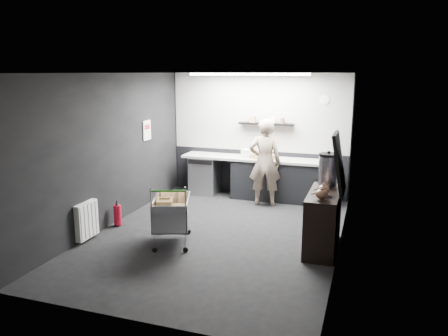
% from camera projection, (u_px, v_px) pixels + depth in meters
% --- Properties ---
extents(floor, '(5.50, 5.50, 0.00)m').
position_uv_depth(floor, '(217.00, 235.00, 7.42)').
color(floor, black).
rests_on(floor, ground).
extents(ceiling, '(5.50, 5.50, 0.00)m').
position_uv_depth(ceiling, '(217.00, 73.00, 6.83)').
color(ceiling, silver).
rests_on(ceiling, wall_back).
extents(wall_back, '(5.50, 0.00, 5.50)m').
position_uv_depth(wall_back, '(258.00, 135.00, 9.67)').
color(wall_back, black).
rests_on(wall_back, floor).
extents(wall_front, '(5.50, 0.00, 5.50)m').
position_uv_depth(wall_front, '(129.00, 205.00, 4.58)').
color(wall_front, black).
rests_on(wall_front, floor).
extents(wall_left, '(0.00, 5.50, 5.50)m').
position_uv_depth(wall_left, '(111.00, 151.00, 7.75)').
color(wall_left, black).
rests_on(wall_left, floor).
extents(wall_right, '(0.00, 5.50, 5.50)m').
position_uv_depth(wall_right, '(343.00, 166.00, 6.50)').
color(wall_right, black).
rests_on(wall_right, floor).
extents(kitchen_wall_panel, '(3.95, 0.02, 1.70)m').
position_uv_depth(kitchen_wall_panel, '(259.00, 112.00, 9.54)').
color(kitchen_wall_panel, '#B0B0AB').
rests_on(kitchen_wall_panel, wall_back).
extents(dado_panel, '(3.95, 0.02, 1.00)m').
position_uv_depth(dado_panel, '(257.00, 172.00, 9.83)').
color(dado_panel, black).
rests_on(dado_panel, wall_back).
extents(floating_shelf, '(1.20, 0.22, 0.04)m').
position_uv_depth(floating_shelf, '(266.00, 124.00, 9.43)').
color(floating_shelf, black).
rests_on(floating_shelf, wall_back).
extents(wall_clock, '(0.20, 0.03, 0.20)m').
position_uv_depth(wall_clock, '(324.00, 100.00, 9.03)').
color(wall_clock, white).
rests_on(wall_clock, wall_back).
extents(poster, '(0.02, 0.30, 0.40)m').
position_uv_depth(poster, '(147.00, 130.00, 8.90)').
color(poster, white).
rests_on(poster, wall_left).
extents(poster_red_band, '(0.02, 0.22, 0.10)m').
position_uv_depth(poster_red_band, '(147.00, 127.00, 8.89)').
color(poster_red_band, '#BA1732').
rests_on(poster_red_band, poster).
extents(radiator, '(0.10, 0.50, 0.60)m').
position_uv_depth(radiator, '(87.00, 220.00, 7.11)').
color(radiator, white).
rests_on(radiator, wall_left).
extents(ceiling_strip, '(2.40, 0.20, 0.04)m').
position_uv_depth(ceiling_strip, '(248.00, 74.00, 8.55)').
color(ceiling_strip, white).
rests_on(ceiling_strip, ceiling).
extents(prep_counter, '(3.20, 0.61, 0.90)m').
position_uv_depth(prep_counter, '(260.00, 178.00, 9.51)').
color(prep_counter, black).
rests_on(prep_counter, floor).
extents(person, '(0.73, 0.55, 1.80)m').
position_uv_depth(person, '(265.00, 162.00, 8.94)').
color(person, beige).
rests_on(person, floor).
extents(shopping_cart, '(0.84, 1.10, 1.02)m').
position_uv_depth(shopping_cart, '(172.00, 214.00, 6.99)').
color(shopping_cart, silver).
rests_on(shopping_cart, floor).
extents(sideboard, '(0.52, 1.23, 1.84)m').
position_uv_depth(sideboard, '(324.00, 213.00, 6.75)').
color(sideboard, black).
rests_on(sideboard, floor).
extents(fire_extinguisher, '(0.14, 0.14, 0.45)m').
position_uv_depth(fire_extinguisher, '(118.00, 214.00, 7.83)').
color(fire_extinguisher, '#AE0B22').
rests_on(fire_extinguisher, floor).
extents(cardboard_box, '(0.58, 0.52, 0.09)m').
position_uv_depth(cardboard_box, '(264.00, 156.00, 9.33)').
color(cardboard_box, '#90724D').
rests_on(cardboard_box, prep_counter).
extents(pink_tub, '(0.20, 0.20, 0.20)m').
position_uv_depth(pink_tub, '(261.00, 153.00, 9.39)').
color(pink_tub, silver).
rests_on(pink_tub, prep_counter).
extents(white_container, '(0.25, 0.22, 0.18)m').
position_uv_depth(white_container, '(247.00, 153.00, 9.45)').
color(white_container, white).
rests_on(white_container, prep_counter).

